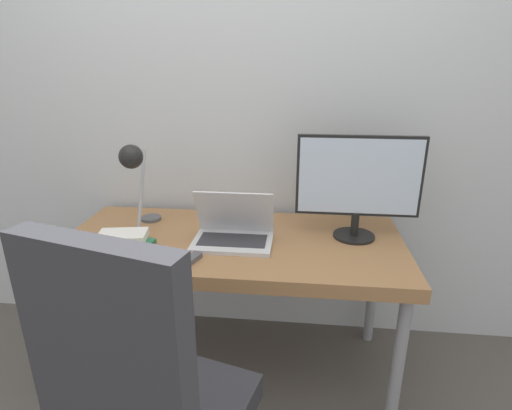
% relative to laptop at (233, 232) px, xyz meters
% --- Properties ---
extents(wall_back, '(8.00, 0.05, 2.60)m').
position_rel_laptop_xyz_m(wall_back, '(-0.01, 0.46, 0.54)').
color(wall_back, silver).
rests_on(wall_back, ground_plane).
extents(desk, '(1.55, 0.72, 0.72)m').
position_rel_laptop_xyz_m(desk, '(-0.01, 0.03, -0.11)').
color(desk, '#996B42').
rests_on(desk, ground_plane).
extents(laptop, '(0.35, 0.24, 0.23)m').
position_rel_laptop_xyz_m(laptop, '(0.00, 0.00, 0.00)').
color(laptop, silver).
rests_on(laptop, desk).
extents(monitor, '(0.54, 0.19, 0.47)m').
position_rel_laptop_xyz_m(monitor, '(0.54, 0.12, 0.21)').
color(monitor, black).
rests_on(monitor, desk).
extents(desk_lamp, '(0.11, 0.27, 0.42)m').
position_rel_laptop_xyz_m(desk_lamp, '(-0.46, 0.08, 0.27)').
color(desk_lamp, '#4C4C51').
rests_on(desk_lamp, desk).
extents(office_chair, '(0.66, 0.64, 1.12)m').
position_rel_laptop_xyz_m(office_chair, '(-0.12, -0.80, -0.17)').
color(office_chair, black).
rests_on(office_chair, ground_plane).
extents(book_stack, '(0.27, 0.17, 0.06)m').
position_rel_laptop_xyz_m(book_stack, '(-0.48, -0.09, -0.02)').
color(book_stack, '#286B47').
rests_on(book_stack, desk).
extents(tv_remote, '(0.08, 0.14, 0.02)m').
position_rel_laptop_xyz_m(tv_remote, '(-0.14, -0.22, -0.04)').
color(tv_remote, '#4C4C51').
rests_on(tv_remote, desk).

